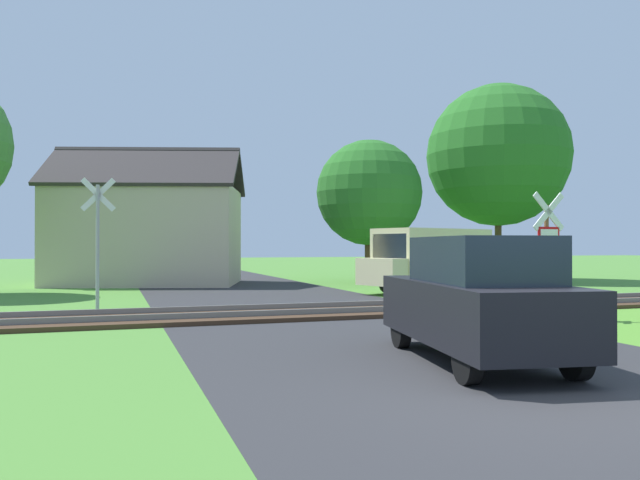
{
  "coord_description": "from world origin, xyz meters",
  "views": [
    {
      "loc": [
        -4.58,
        -5.58,
        1.65
      ],
      "look_at": [
        0.5,
        9.63,
        1.8
      ],
      "focal_mm": 35.0,
      "sensor_mm": 36.0,
      "label": 1
    }
  ],
  "objects_px": {
    "tree_far": "(498,156)",
    "parked_car": "(477,299)",
    "stop_sign_near": "(548,246)",
    "house": "(148,233)",
    "mail_truck": "(429,258)",
    "tree_right": "(369,193)",
    "crossing_sign_far": "(98,233)"
  },
  "relations": [
    {
      "from": "stop_sign_near",
      "to": "parked_car",
      "type": "bearing_deg",
      "value": 38.08
    },
    {
      "from": "crossing_sign_far",
      "to": "parked_car",
      "type": "xyz_separation_m",
      "value": [
        5.26,
        -9.31,
        -1.07
      ]
    },
    {
      "from": "house",
      "to": "tree_right",
      "type": "distance_m",
      "value": 9.78
    },
    {
      "from": "crossing_sign_far",
      "to": "parked_car",
      "type": "relative_size",
      "value": 0.81
    },
    {
      "from": "house",
      "to": "tree_far",
      "type": "relative_size",
      "value": 0.97
    },
    {
      "from": "tree_right",
      "to": "mail_truck",
      "type": "height_order",
      "value": "tree_right"
    },
    {
      "from": "crossing_sign_far",
      "to": "tree_far",
      "type": "bearing_deg",
      "value": 34.07
    },
    {
      "from": "crossing_sign_far",
      "to": "house",
      "type": "height_order",
      "value": "house"
    },
    {
      "from": "stop_sign_near",
      "to": "house",
      "type": "height_order",
      "value": "house"
    },
    {
      "from": "crossing_sign_far",
      "to": "mail_truck",
      "type": "distance_m",
      "value": 11.23
    },
    {
      "from": "crossing_sign_far",
      "to": "parked_car",
      "type": "height_order",
      "value": "crossing_sign_far"
    },
    {
      "from": "stop_sign_near",
      "to": "parked_car",
      "type": "relative_size",
      "value": 0.68
    },
    {
      "from": "mail_truck",
      "to": "tree_right",
      "type": "bearing_deg",
      "value": -21.25
    },
    {
      "from": "stop_sign_near",
      "to": "mail_truck",
      "type": "height_order",
      "value": "stop_sign_near"
    },
    {
      "from": "tree_far",
      "to": "parked_car",
      "type": "relative_size",
      "value": 2.22
    },
    {
      "from": "tree_far",
      "to": "tree_right",
      "type": "xyz_separation_m",
      "value": [
        -6.64,
        0.06,
        -1.96
      ]
    },
    {
      "from": "tree_far",
      "to": "tree_right",
      "type": "height_order",
      "value": "tree_far"
    },
    {
      "from": "tree_far",
      "to": "tree_right",
      "type": "bearing_deg",
      "value": 179.49
    },
    {
      "from": "stop_sign_near",
      "to": "crossing_sign_far",
      "type": "relative_size",
      "value": 0.84
    },
    {
      "from": "tree_right",
      "to": "mail_truck",
      "type": "xyz_separation_m",
      "value": [
        -0.27,
        -6.01,
        -2.76
      ]
    },
    {
      "from": "mail_truck",
      "to": "parked_car",
      "type": "bearing_deg",
      "value": 135.87
    },
    {
      "from": "tree_right",
      "to": "parked_car",
      "type": "xyz_separation_m",
      "value": [
        -5.93,
        -17.87,
        -3.1
      ]
    },
    {
      "from": "tree_far",
      "to": "mail_truck",
      "type": "relative_size",
      "value": 1.79
    },
    {
      "from": "tree_right",
      "to": "tree_far",
      "type": "bearing_deg",
      "value": -0.51
    },
    {
      "from": "house",
      "to": "tree_far",
      "type": "distance_m",
      "value": 16.59
    },
    {
      "from": "crossing_sign_far",
      "to": "mail_truck",
      "type": "xyz_separation_m",
      "value": [
        10.91,
        2.55,
        -0.73
      ]
    },
    {
      "from": "tree_far",
      "to": "tree_right",
      "type": "distance_m",
      "value": 6.93
    },
    {
      "from": "stop_sign_near",
      "to": "house",
      "type": "relative_size",
      "value": 0.32
    },
    {
      "from": "tree_far",
      "to": "parked_car",
      "type": "xyz_separation_m",
      "value": [
        -12.57,
        -17.81,
        -5.07
      ]
    },
    {
      "from": "tree_far",
      "to": "tree_right",
      "type": "relative_size",
      "value": 1.47
    },
    {
      "from": "crossing_sign_far",
      "to": "house",
      "type": "xyz_separation_m",
      "value": [
        1.82,
        10.7,
        0.24
      ]
    },
    {
      "from": "stop_sign_near",
      "to": "house",
      "type": "distance_m",
      "value": 17.85
    }
  ]
}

